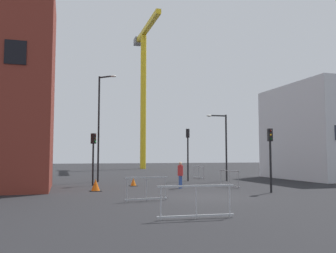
{
  "coord_description": "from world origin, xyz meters",
  "views": [
    {
      "loc": [
        -6.68,
        -16.92,
        2.02
      ],
      "look_at": [
        0.0,
        6.35,
        3.97
      ],
      "focal_mm": 38.83,
      "sensor_mm": 36.0,
      "label": 1
    }
  ],
  "objects_px": {
    "traffic_light_far": "(270,149)",
    "traffic_cone_by_barrier": "(96,186)",
    "pedestrian_walking": "(180,173)",
    "traffic_light_median": "(93,150)",
    "streetlamp_tall": "(100,120)",
    "traffic_light_corner": "(188,146)",
    "streetlamp_short": "(223,140)",
    "construction_crane": "(144,77)",
    "traffic_cone_orange": "(133,182)"
  },
  "relations": [
    {
      "from": "traffic_light_far",
      "to": "traffic_cone_by_barrier",
      "type": "xyz_separation_m",
      "value": [
        -9.2,
        3.53,
        -2.07
      ]
    },
    {
      "from": "pedestrian_walking",
      "to": "traffic_light_median",
      "type": "bearing_deg",
      "value": 145.43
    },
    {
      "from": "streetlamp_tall",
      "to": "pedestrian_walking",
      "type": "height_order",
      "value": "streetlamp_tall"
    },
    {
      "from": "streetlamp_tall",
      "to": "traffic_light_corner",
      "type": "height_order",
      "value": "streetlamp_tall"
    },
    {
      "from": "pedestrian_walking",
      "to": "streetlamp_short",
      "type": "bearing_deg",
      "value": 44.47
    },
    {
      "from": "traffic_light_median",
      "to": "streetlamp_tall",
      "type": "bearing_deg",
      "value": 77.06
    },
    {
      "from": "traffic_light_far",
      "to": "streetlamp_tall",
      "type": "bearing_deg",
      "value": 127.63
    },
    {
      "from": "traffic_light_corner",
      "to": "traffic_cone_by_barrier",
      "type": "bearing_deg",
      "value": -141.07
    },
    {
      "from": "construction_crane",
      "to": "traffic_light_median",
      "type": "xyz_separation_m",
      "value": [
        -9.92,
        -30.03,
        -11.98
      ]
    },
    {
      "from": "streetlamp_tall",
      "to": "traffic_light_corner",
      "type": "relative_size",
      "value": 1.98
    },
    {
      "from": "streetlamp_short",
      "to": "traffic_light_median",
      "type": "xyz_separation_m",
      "value": [
        -10.44,
        -1.74,
        -0.86
      ]
    },
    {
      "from": "construction_crane",
      "to": "traffic_light_median",
      "type": "distance_m",
      "value": 33.82
    },
    {
      "from": "construction_crane",
      "to": "traffic_light_corner",
      "type": "distance_m",
      "value": 30.06
    },
    {
      "from": "traffic_cone_orange",
      "to": "traffic_cone_by_barrier",
      "type": "bearing_deg",
      "value": -133.41
    },
    {
      "from": "streetlamp_short",
      "to": "traffic_light_corner",
      "type": "height_order",
      "value": "streetlamp_short"
    },
    {
      "from": "traffic_cone_by_barrier",
      "to": "streetlamp_short",
      "type": "bearing_deg",
      "value": 28.06
    },
    {
      "from": "streetlamp_tall",
      "to": "traffic_cone_orange",
      "type": "height_order",
      "value": "streetlamp_tall"
    },
    {
      "from": "streetlamp_short",
      "to": "traffic_cone_orange",
      "type": "xyz_separation_m",
      "value": [
        -7.84,
        -2.75,
        -3.02
      ]
    },
    {
      "from": "traffic_light_median",
      "to": "traffic_cone_orange",
      "type": "xyz_separation_m",
      "value": [
        2.59,
        -1.01,
        -2.16
      ]
    },
    {
      "from": "streetlamp_short",
      "to": "pedestrian_walking",
      "type": "bearing_deg",
      "value": -135.53
    },
    {
      "from": "streetlamp_short",
      "to": "traffic_light_median",
      "type": "relative_size",
      "value": 1.51
    },
    {
      "from": "streetlamp_tall",
      "to": "traffic_light_far",
      "type": "relative_size",
      "value": 2.35
    },
    {
      "from": "streetlamp_short",
      "to": "traffic_light_median",
      "type": "distance_m",
      "value": 10.62
    },
    {
      "from": "traffic_light_median",
      "to": "pedestrian_walking",
      "type": "bearing_deg",
      "value": -34.57
    },
    {
      "from": "traffic_light_far",
      "to": "streetlamp_short",
      "type": "bearing_deg",
      "value": 81.43
    },
    {
      "from": "traffic_cone_orange",
      "to": "traffic_light_far",
      "type": "bearing_deg",
      "value": -44.8
    },
    {
      "from": "streetlamp_tall",
      "to": "traffic_light_far",
      "type": "xyz_separation_m",
      "value": [
        8.29,
        -10.75,
        -2.38
      ]
    },
    {
      "from": "construction_crane",
      "to": "streetlamp_tall",
      "type": "distance_m",
      "value": 29.82
    },
    {
      "from": "traffic_light_median",
      "to": "pedestrian_walking",
      "type": "distance_m",
      "value": 6.35
    },
    {
      "from": "traffic_light_far",
      "to": "traffic_cone_by_barrier",
      "type": "distance_m",
      "value": 10.06
    },
    {
      "from": "pedestrian_walking",
      "to": "traffic_cone_orange",
      "type": "relative_size",
      "value": 3.06
    },
    {
      "from": "traffic_light_corner",
      "to": "traffic_cone_by_barrier",
      "type": "relative_size",
      "value": 6.11
    },
    {
      "from": "traffic_light_far",
      "to": "traffic_cone_by_barrier",
      "type": "bearing_deg",
      "value": 159.02
    },
    {
      "from": "traffic_light_far",
      "to": "traffic_cone_orange",
      "type": "bearing_deg",
      "value": 135.2
    },
    {
      "from": "construction_crane",
      "to": "traffic_light_far",
      "type": "xyz_separation_m",
      "value": [
        -0.87,
        -37.45,
        -11.99
      ]
    },
    {
      "from": "traffic_light_far",
      "to": "pedestrian_walking",
      "type": "xyz_separation_m",
      "value": [
        -3.96,
        3.92,
        -1.45
      ]
    },
    {
      "from": "traffic_light_corner",
      "to": "traffic_cone_orange",
      "type": "distance_m",
      "value": 6.59
    },
    {
      "from": "construction_crane",
      "to": "traffic_cone_orange",
      "type": "distance_m",
      "value": 34.88
    },
    {
      "from": "traffic_light_far",
      "to": "traffic_light_median",
      "type": "xyz_separation_m",
      "value": [
        -9.06,
        7.43,
        0.01
      ]
    },
    {
      "from": "construction_crane",
      "to": "traffic_cone_by_barrier",
      "type": "height_order",
      "value": "construction_crane"
    },
    {
      "from": "streetlamp_short",
      "to": "construction_crane",
      "type": "bearing_deg",
      "value": 91.04
    },
    {
      "from": "pedestrian_walking",
      "to": "traffic_cone_orange",
      "type": "distance_m",
      "value": 3.6
    },
    {
      "from": "traffic_light_corner",
      "to": "traffic_cone_orange",
      "type": "bearing_deg",
      "value": -146.07
    },
    {
      "from": "pedestrian_walking",
      "to": "traffic_cone_by_barrier",
      "type": "distance_m",
      "value": 5.28
    },
    {
      "from": "construction_crane",
      "to": "traffic_light_far",
      "type": "distance_m",
      "value": 39.33
    },
    {
      "from": "streetlamp_tall",
      "to": "streetlamp_short",
      "type": "distance_m",
      "value": 9.92
    },
    {
      "from": "traffic_cone_orange",
      "to": "traffic_cone_by_barrier",
      "type": "distance_m",
      "value": 3.98
    },
    {
      "from": "traffic_light_corner",
      "to": "traffic_cone_orange",
      "type": "relative_size",
      "value": 7.81
    },
    {
      "from": "streetlamp_short",
      "to": "traffic_light_far",
      "type": "xyz_separation_m",
      "value": [
        -1.38,
        -9.16,
        -0.87
      ]
    },
    {
      "from": "streetlamp_tall",
      "to": "traffic_light_corner",
      "type": "xyz_separation_m",
      "value": [
        6.87,
        -0.95,
        -1.98
      ]
    }
  ]
}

